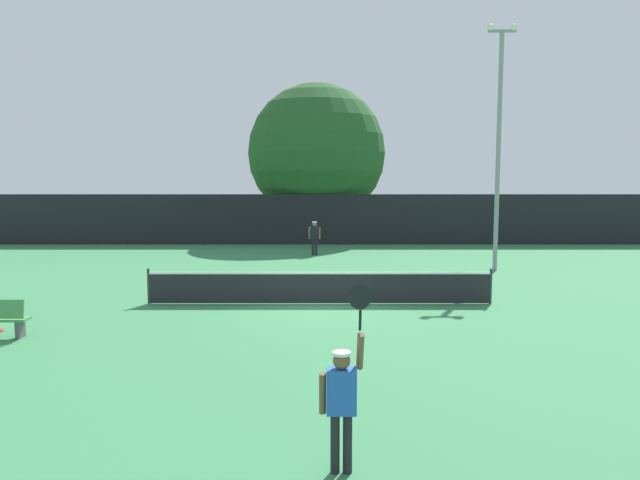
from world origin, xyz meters
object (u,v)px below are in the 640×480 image
at_px(player_receiving, 312,235).
at_px(parked_car_near, 421,224).
at_px(player_serving, 340,393).
at_px(large_tree, 314,153).
at_px(tennis_ball, 386,282).
at_px(light_pole, 496,135).

height_order(player_receiving, parked_car_near, parked_car_near).
xyz_separation_m(player_receiving, parked_car_near, (6.94, 9.67, -0.22)).
bearing_deg(player_serving, parked_car_near, 78.35).
xyz_separation_m(large_tree, parked_car_near, (6.88, 1.62, -4.45)).
bearing_deg(large_tree, player_serving, -89.04).
bearing_deg(player_receiving, player_serving, 91.48).
relative_size(large_tree, parked_car_near, 2.21).
xyz_separation_m(tennis_ball, parked_car_near, (4.23, 17.22, 0.74)).
bearing_deg(player_serving, large_tree, 90.96).
distance_m(large_tree, parked_car_near, 8.35).
relative_size(light_pole, large_tree, 1.03).
bearing_deg(large_tree, player_receiving, -90.41).
bearing_deg(light_pole, player_receiving, 147.81).
bearing_deg(light_pole, player_serving, -112.31).
bearing_deg(light_pole, tennis_ball, -148.15).
xyz_separation_m(player_serving, light_pole, (6.84, 16.66, 4.39)).
relative_size(player_serving, tennis_ball, 35.81).
bearing_deg(tennis_ball, player_receiving, 109.70).
bearing_deg(player_serving, tennis_ball, 81.09).
height_order(light_pole, large_tree, light_pole).
distance_m(player_receiving, large_tree, 9.09).
height_order(tennis_ball, large_tree, large_tree).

